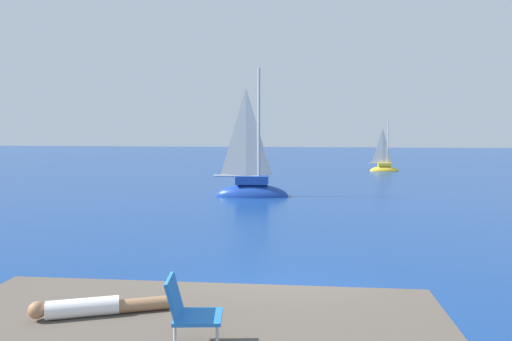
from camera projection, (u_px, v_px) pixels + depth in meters
ground_plane at (279, 305)px, 9.54m from camera, size 160.00×160.00×0.00m
boulder_inland at (333, 339)px, 8.01m from camera, size 1.29×1.50×1.01m
sailboat_near at (252, 189)px, 24.70m from camera, size 3.83×1.36×7.06m
sailboat_far at (384, 168)px, 39.27m from camera, size 2.40×0.90×4.40m
person_sunbather at (94, 307)px, 6.32m from camera, size 1.68×0.79×0.25m
beach_chair at (188, 309)px, 5.37m from camera, size 0.65×0.55×0.80m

